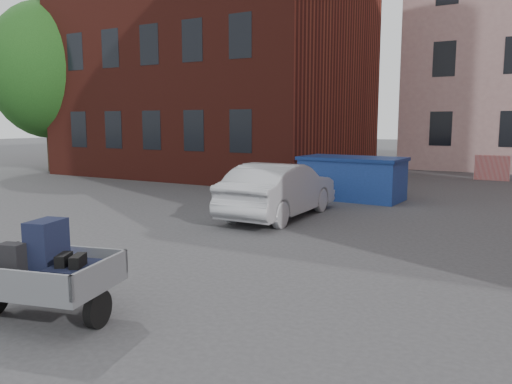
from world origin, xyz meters
The scene contains 7 objects.
ground centered at (0.00, 0.00, 0.00)m, with size 120.00×120.00×0.00m, color #38383A.
building_brick centered at (-9.00, 13.00, 7.00)m, with size 12.00×10.00×14.00m, color #591E16.
far_building centered at (-20.00, 22.00, 4.00)m, with size 6.00×6.00×8.00m, color maroon.
tree centered at (-16.00, 9.00, 5.17)m, with size 5.28×5.28×8.30m.
trailer centered at (-0.97, -3.24, 0.61)m, with size 1.81×1.95×1.20m.
dumpster centered at (-0.82, 7.56, 0.64)m, with size 3.14×1.75×1.28m.
silver_car centered at (-1.45, 3.92, 0.67)m, with size 1.41×4.04×1.33m, color #A7A8AE.
Camera 1 is at (3.95, -6.91, 2.33)m, focal length 35.00 mm.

